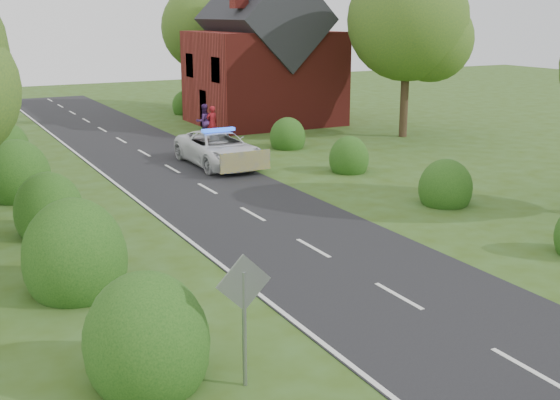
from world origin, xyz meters
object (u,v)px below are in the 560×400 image
pedestrian_red (212,122)px  police_van (219,149)px  pedestrian_purple (204,121)px  road_sign (244,301)px

pedestrian_red → police_van: bearing=65.0°
police_van → pedestrian_red: bearing=69.8°
pedestrian_red → pedestrian_purple: size_ratio=0.95×
pedestrian_purple → police_van: bearing=71.8°
pedestrian_purple → road_sign: bearing=68.0°
police_van → pedestrian_purple: bearing=73.2°
pedestrian_purple → pedestrian_red: bearing=141.5°
road_sign → police_van: size_ratio=0.46×
police_van → road_sign: bearing=-111.9°
road_sign → pedestrian_purple: 26.15m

